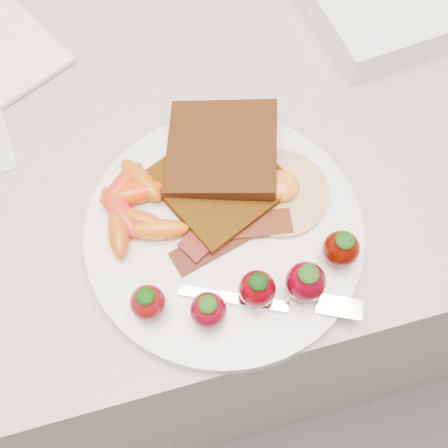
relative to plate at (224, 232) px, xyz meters
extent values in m
cube|color=gray|center=(-0.01, 0.17, -0.46)|extent=(2.00, 0.60, 0.90)
cylinder|color=white|center=(0.00, 0.00, 0.00)|extent=(0.27, 0.27, 0.02)
cube|color=black|center=(0.01, 0.05, 0.02)|extent=(0.14, 0.14, 0.01)
cube|color=black|center=(0.02, 0.08, 0.03)|extent=(0.14, 0.14, 0.03)
cylinder|color=beige|center=(0.06, 0.02, 0.01)|extent=(0.12, 0.12, 0.01)
ellipsoid|color=orange|center=(0.06, 0.02, 0.02)|extent=(0.04, 0.04, 0.02)
cube|color=#370B06|center=(0.00, -0.01, 0.01)|extent=(0.11, 0.05, 0.00)
cube|color=black|center=(0.01, 0.00, 0.01)|extent=(0.11, 0.04, 0.00)
cube|color=#51080D|center=(0.00, 0.01, 0.02)|extent=(0.10, 0.07, 0.00)
ellipsoid|color=#DE3F05|center=(-0.08, 0.05, 0.02)|extent=(0.07, 0.02, 0.02)
ellipsoid|color=#BD5111|center=(-0.08, 0.03, 0.02)|extent=(0.05, 0.04, 0.02)
ellipsoid|color=#C64F0A|center=(-0.10, 0.02, 0.02)|extent=(0.03, 0.06, 0.02)
ellipsoid|color=#BB5907|center=(-0.07, 0.07, 0.02)|extent=(0.05, 0.06, 0.02)
ellipsoid|color=red|center=(-0.08, 0.07, 0.02)|extent=(0.06, 0.05, 0.02)
ellipsoid|color=orange|center=(-0.06, 0.01, 0.02)|extent=(0.06, 0.03, 0.02)
ellipsoid|color=red|center=(-0.09, 0.04, 0.02)|extent=(0.04, 0.07, 0.02)
ellipsoid|color=maroon|center=(-0.09, -0.06, 0.03)|extent=(0.03, 0.03, 0.04)
ellipsoid|color=#0A3806|center=(-0.09, -0.06, 0.04)|extent=(0.02, 0.02, 0.01)
ellipsoid|color=maroon|center=(-0.04, -0.08, 0.03)|extent=(0.03, 0.03, 0.04)
ellipsoid|color=#1B440B|center=(-0.04, -0.08, 0.05)|extent=(0.02, 0.02, 0.01)
ellipsoid|color=#600009|center=(0.01, -0.07, 0.03)|extent=(0.03, 0.03, 0.04)
ellipsoid|color=black|center=(0.01, -0.07, 0.05)|extent=(0.02, 0.02, 0.01)
ellipsoid|color=#5D0010|center=(0.05, -0.08, 0.03)|extent=(0.04, 0.04, 0.04)
ellipsoid|color=#194510|center=(0.05, -0.08, 0.05)|extent=(0.02, 0.02, 0.01)
ellipsoid|color=#4C0700|center=(0.09, -0.06, 0.03)|extent=(0.03, 0.03, 0.04)
ellipsoid|color=#123D0D|center=(0.09, -0.06, 0.05)|extent=(0.02, 0.02, 0.01)
cube|color=silver|center=(-0.01, -0.07, 0.01)|extent=(0.10, 0.05, 0.00)
cube|color=silver|center=(0.08, -0.10, 0.01)|extent=(0.05, 0.04, 0.00)
camera|label=1|loc=(-0.06, -0.22, 0.50)|focal=45.00mm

